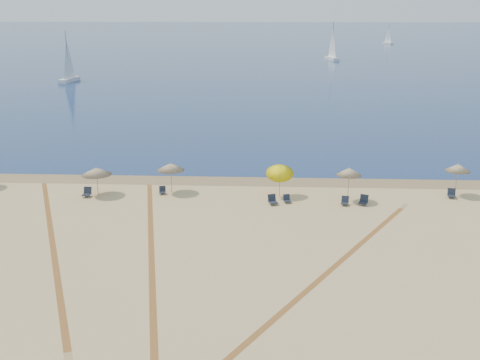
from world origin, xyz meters
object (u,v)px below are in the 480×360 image
object	(u,v)px
umbrella_4	(349,172)
chair_5	(287,199)
umbrella_1	(96,171)
umbrella_3	(280,170)
chair_2	(87,192)
sailboat_2	(388,38)
chair_3	(162,191)
chair_4	(272,200)
chair_6	(345,201)
umbrella_5	(458,168)
sailboat_0	(332,48)
sailboat_1	(68,66)
umbrella_2	(171,167)
chair_7	(364,200)
chair_8	(452,194)

from	to	relation	value
umbrella_4	chair_5	xyz separation A→B (m)	(-4.50, -0.57, -2.01)
umbrella_1	umbrella_3	size ratio (longest dim) A/B	0.83
chair_2	sailboat_2	xyz separation A→B (m)	(56.42, 170.90, 1.77)
chair_3	sailboat_2	xyz separation A→B (m)	(50.83, 170.04, 1.83)
chair_4	chair_6	xyz separation A→B (m)	(5.26, 0.10, -0.03)
umbrella_3	umbrella_5	distance (m)	13.42
umbrella_1	sailboat_0	size ratio (longest dim) A/B	0.24
sailboat_2	chair_6	bearing A→B (deg)	-129.96
umbrella_1	sailboat_1	size ratio (longest dim) A/B	0.25
umbrella_2	chair_7	size ratio (longest dim) A/B	2.77
umbrella_2	chair_5	size ratio (longest dim) A/B	3.54
chair_5	sailboat_2	bearing A→B (deg)	62.09
chair_4	chair_6	bearing A→B (deg)	-18.97
umbrella_2	sailboat_2	distance (m)	176.89
umbrella_1	chair_6	bearing A→B (deg)	-4.31
umbrella_4	chair_8	bearing A→B (deg)	7.99
chair_4	chair_7	bearing A→B (deg)	-18.02
umbrella_3	chair_3	xyz separation A→B (m)	(-8.95, 0.19, -1.80)
umbrella_1	umbrella_2	bearing A→B (deg)	8.65
chair_8	chair_5	bearing A→B (deg)	-161.54
chair_3	chair_6	xyz separation A→B (m)	(13.68, -1.83, 0.02)
chair_4	sailboat_0	bearing A→B (deg)	61.76
umbrella_2	umbrella_4	distance (m)	13.42
chair_8	sailboat_2	distance (m)	172.32
chair_2	sailboat_0	xyz separation A→B (m)	(30.03, 109.69, 2.55)
chair_4	chair_8	xyz separation A→B (m)	(13.47, 2.09, -0.01)
umbrella_4	sailboat_0	world-z (taller)	sailboat_0
umbrella_2	sailboat_0	size ratio (longest dim) A/B	0.25
umbrella_4	umbrella_5	world-z (taller)	umbrella_4
chair_2	chair_4	world-z (taller)	chair_2
chair_5	sailboat_1	size ratio (longest dim) A/B	0.07
sailboat_0	sailboat_2	distance (m)	66.66
umbrella_1	chair_3	size ratio (longest dim) A/B	3.49
umbrella_3	sailboat_1	bearing A→B (deg)	120.57
umbrella_1	chair_7	bearing A→B (deg)	-3.63
umbrella_5	chair_2	distance (m)	28.03
chair_3	sailboat_1	xyz separation A→B (m)	(-28.90, 63.86, 2.51)
chair_5	sailboat_1	distance (m)	75.84
chair_5	sailboat_2	xyz separation A→B (m)	(41.34, 171.54, 1.83)
chair_4	umbrella_4	bearing A→B (deg)	-9.99
umbrella_2	umbrella_3	size ratio (longest dim) A/B	0.87
chair_8	sailboat_0	distance (m)	108.72
chair_3	chair_5	bearing A→B (deg)	-18.88
umbrella_2	chair_5	distance (m)	9.23
umbrella_3	sailboat_1	size ratio (longest dim) A/B	0.30
chair_6	sailboat_0	bearing A→B (deg)	96.82
umbrella_5	chair_5	world-z (taller)	umbrella_5
umbrella_1	sailboat_0	world-z (taller)	sailboat_0
umbrella_5	chair_3	distance (m)	22.43
umbrella_2	sailboat_1	bearing A→B (deg)	114.96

